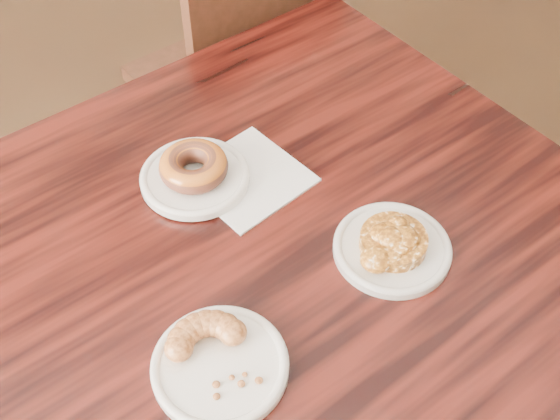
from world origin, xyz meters
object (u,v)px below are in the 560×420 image
glazed_donut (194,166)px  cruller_fragment (219,357)px  cafe_table (288,395)px  chair_far (228,82)px  apple_fritter (394,239)px

glazed_donut → cruller_fragment: 0.32m
cafe_table → chair_far: chair_far is taller
glazed_donut → cruller_fragment: (-0.10, -0.30, -0.01)m
cafe_table → apple_fritter: size_ratio=7.43×
cruller_fragment → apple_fritter: bearing=9.4°
glazed_donut → apple_fritter: size_ratio=0.78×
cafe_table → apple_fritter: apple_fritter is taller
glazed_donut → cruller_fragment: size_ratio=0.88×
cafe_table → glazed_donut: size_ratio=9.49×
chair_far → apple_fritter: bearing=72.9°
cafe_table → apple_fritter: (0.14, -0.04, 0.40)m
cafe_table → glazed_donut: (-0.05, 0.21, 0.41)m
glazed_donut → apple_fritter: bearing=-54.2°
apple_fritter → cruller_fragment: size_ratio=1.12×
chair_far → cruller_fragment: (-0.41, -0.85, 0.33)m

